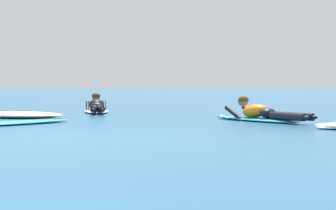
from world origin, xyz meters
The scene contains 5 objects.
ground_plane centered at (0.00, 10.00, 0.00)m, with size 120.00×120.00×0.00m, color #235B84.
surfer_near centered at (3.47, 3.87, 0.13)m, with size 1.87×2.44×0.55m.
surfer_far centered at (-0.25, 7.18, 0.14)m, with size 0.93×2.54×0.54m.
drifting_surfboard centered at (-1.10, 2.85, 0.03)m, with size 1.85×2.06×0.16m.
whitewater_mid_right centered at (-1.62, 4.93, 0.06)m, with size 2.25×1.48×0.14m.
Camera 1 is at (1.93, -8.06, 0.77)m, focal length 64.76 mm.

